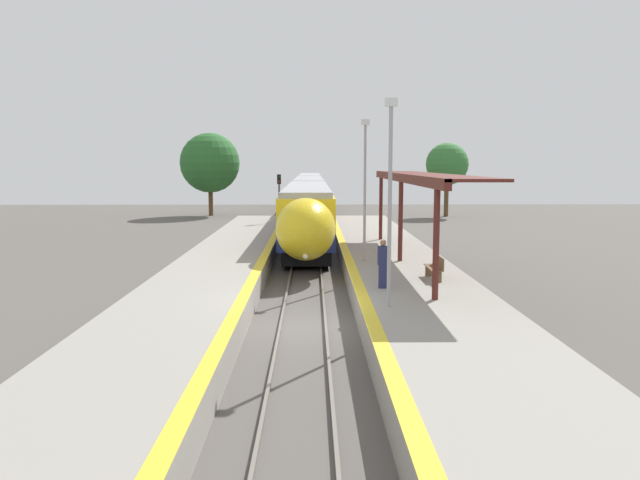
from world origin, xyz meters
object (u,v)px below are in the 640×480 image
object	(u,v)px
train	(309,196)
person_waiting	(383,263)
railway_signal	(279,198)
lamppost_near	(390,191)
lamppost_mid	(365,182)
platform_bench	(436,267)

from	to	relation	value
train	person_waiting	bearing A→B (deg)	-85.76
person_waiting	railway_signal	xyz separation A→B (m)	(-4.85, 24.51, 0.90)
lamppost_near	lamppost_mid	distance (m)	8.84
railway_signal	lamppost_mid	bearing A→B (deg)	-75.62
lamppost_near	person_waiting	bearing A→B (deg)	87.26
person_waiting	railway_signal	bearing A→B (deg)	101.19
railway_signal	lamppost_mid	size ratio (longest dim) A/B	0.71
lamppost_near	railway_signal	bearing A→B (deg)	99.82
lamppost_mid	platform_bench	bearing A→B (deg)	-62.86
railway_signal	lamppost_near	size ratio (longest dim) A/B	0.71
train	lamppost_near	bearing A→B (deg)	-86.24
person_waiting	lamppost_near	size ratio (longest dim) A/B	0.27
lamppost_near	lamppost_mid	xyz separation A→B (m)	(0.00, 8.84, 0.00)
train	lamppost_mid	distance (m)	30.96
person_waiting	lamppost_mid	size ratio (longest dim) A/B	0.27
platform_bench	lamppost_near	world-z (taller)	lamppost_near
lamppost_near	lamppost_mid	size ratio (longest dim) A/B	1.00
platform_bench	railway_signal	bearing A→B (deg)	107.03
train	platform_bench	size ratio (longest dim) A/B	37.67
person_waiting	lamppost_mid	xyz separation A→B (m)	(-0.13, 6.10, 2.61)
person_waiting	lamppost_near	xyz separation A→B (m)	(-0.13, -2.74, 2.61)
lamppost_near	platform_bench	bearing A→B (deg)	62.40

